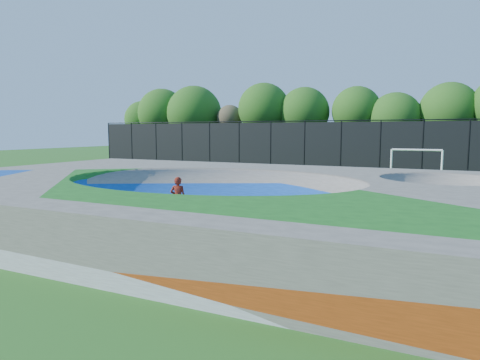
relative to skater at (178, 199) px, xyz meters
The scene contains 7 objects.
ground 1.41m from the skater, 33.59° to the left, with size 120.00×120.00×0.00m, color #1F5618.
skate_deck 1.18m from the skater, 33.59° to the left, with size 22.00×14.00×1.50m, color gray.
skater is the anchor object (origin of this frame).
skateboard 0.75m from the skater, ahead, with size 0.78×0.22×0.05m, color black.
soccer_goal 18.02m from the skater, 67.62° to the left, with size 3.10×0.12×2.05m.
fence 21.71m from the skater, 87.40° to the left, with size 48.09×0.09×4.04m.
treeline 26.72m from the skater, 85.85° to the left, with size 52.82×7.19×7.88m.
Camera 1 is at (7.47, -13.22, 3.15)m, focal length 32.00 mm.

